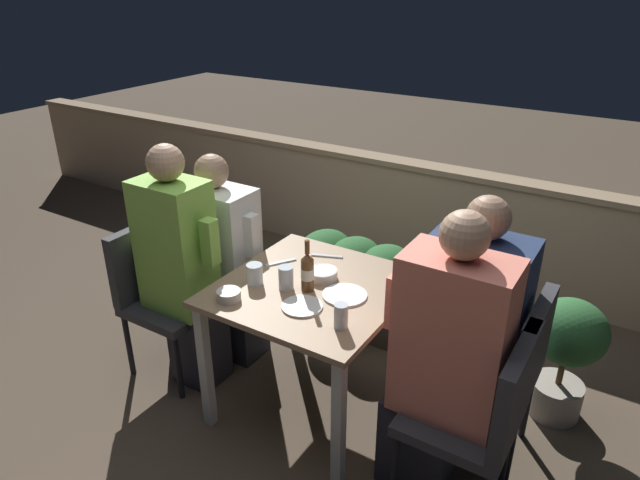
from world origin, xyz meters
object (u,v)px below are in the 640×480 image
object	(u,v)px
person_green_blouse	(182,268)
person_coral_top	(442,362)
chair_left_far	(199,264)
beer_bottle	(307,271)
person_navy_jumper	(466,328)
potted_plant	(566,347)
chair_right_near	(485,409)
chair_left_near	(159,285)
chair_right_far	(506,365)
person_white_polo	(223,259)

from	to	relation	value
person_green_blouse	person_coral_top	world-z (taller)	person_green_blouse
chair_left_far	beer_bottle	bearing A→B (deg)	-13.01
person_green_blouse	person_navy_jumper	size ratio (longest dim) A/B	1.05
person_green_blouse	chair_left_far	distance (m)	0.39
person_green_blouse	beer_bottle	size ratio (longest dim) A/B	5.19
beer_bottle	potted_plant	world-z (taller)	beer_bottle
chair_right_near	chair_left_near	bearing A→B (deg)	179.42
person_coral_top	chair_right_far	bearing A→B (deg)	60.21
chair_left_far	person_navy_jumper	distance (m)	1.65
chair_left_near	chair_right_near	bearing A→B (deg)	-0.58
person_white_polo	chair_right_far	bearing A→B (deg)	0.15
person_white_polo	chair_right_far	xyz separation A→B (m)	(1.64, 0.00, -0.09)
chair_left_far	potted_plant	distance (m)	2.09
chair_left_near	person_coral_top	distance (m)	1.67
person_white_polo	potted_plant	bearing A→B (deg)	14.01
chair_right_far	person_coral_top	bearing A→B (deg)	-119.79
person_coral_top	potted_plant	distance (m)	0.91
chair_left_near	person_navy_jumper	bearing A→B (deg)	10.60
chair_left_far	potted_plant	size ratio (longest dim) A/B	1.28
person_green_blouse	person_coral_top	xyz separation A→B (m)	(1.47, -0.02, -0.01)
chair_left_far	person_white_polo	size ratio (longest dim) A/B	0.70
person_green_blouse	person_navy_jumper	xyz separation A→B (m)	(1.46, 0.31, -0.04)
person_coral_top	potted_plant	xyz separation A→B (m)	(0.38, 0.78, -0.26)
chair_right_far	person_navy_jumper	bearing A→B (deg)	180.00
person_green_blouse	person_coral_top	size ratio (longest dim) A/B	1.01
chair_left_far	potted_plant	world-z (taller)	chair_left_far
person_green_blouse	person_navy_jumper	distance (m)	1.49
chair_left_near	beer_bottle	xyz separation A→B (m)	(0.93, 0.09, 0.31)
person_white_polo	person_coral_top	xyz separation A→B (m)	(1.45, -0.32, 0.06)
chair_right_far	person_navy_jumper	distance (m)	0.23
person_green_blouse	chair_right_near	world-z (taller)	person_green_blouse
chair_left_near	chair_left_far	world-z (taller)	same
chair_left_near	potted_plant	world-z (taller)	chair_left_near
chair_left_far	chair_right_near	size ratio (longest dim) A/B	1.00
person_white_polo	chair_right_near	bearing A→B (deg)	-11.13
chair_left_far	person_green_blouse	bearing A→B (deg)	-59.09
potted_plant	person_green_blouse	bearing A→B (deg)	-157.59
person_navy_jumper	beer_bottle	world-z (taller)	person_navy_jumper
chair_left_near	potted_plant	xyz separation A→B (m)	(2.05, 0.76, -0.11)
chair_left_near	person_green_blouse	xyz separation A→B (m)	(0.20, -0.00, 0.17)
chair_left_far	person_coral_top	distance (m)	1.69
chair_right_near	chair_right_far	size ratio (longest dim) A/B	1.00
chair_left_near	chair_right_far	size ratio (longest dim) A/B	1.00
person_green_blouse	chair_right_near	bearing A→B (deg)	-0.64
chair_right_near	person_coral_top	distance (m)	0.25
chair_right_near	person_white_polo	bearing A→B (deg)	168.87
potted_plant	chair_left_far	bearing A→B (deg)	-167.33
person_green_blouse	person_navy_jumper	bearing A→B (deg)	11.99
chair_left_far	potted_plant	bearing A→B (deg)	12.67
chair_left_far	chair_right_near	distance (m)	1.88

